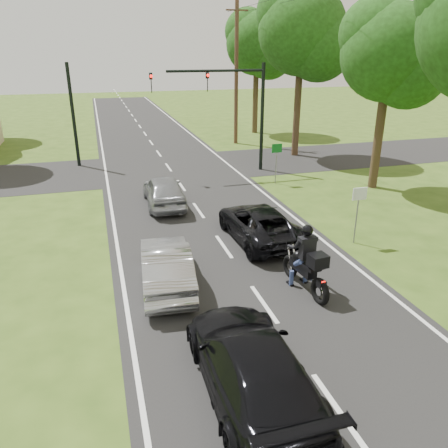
% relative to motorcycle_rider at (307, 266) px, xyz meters
% --- Properties ---
extents(ground, '(140.00, 140.00, 0.00)m').
position_rel_motorcycle_rider_xyz_m(ground, '(-1.44, -0.37, -0.82)').
color(ground, '#324B15').
rests_on(ground, ground).
extents(road, '(8.00, 100.00, 0.01)m').
position_rel_motorcycle_rider_xyz_m(road, '(-1.44, 9.63, -0.81)').
color(road, black).
rests_on(road, ground).
extents(cross_road, '(60.00, 7.00, 0.01)m').
position_rel_motorcycle_rider_xyz_m(cross_road, '(-1.44, 15.63, -0.81)').
color(cross_road, black).
rests_on(cross_road, ground).
extents(motorcycle_rider, '(0.72, 2.41, 2.08)m').
position_rel_motorcycle_rider_xyz_m(motorcycle_rider, '(0.00, 0.00, 0.00)').
color(motorcycle_rider, black).
rests_on(motorcycle_rider, ground).
extents(dark_suv, '(2.26, 4.63, 1.27)m').
position_rel_motorcycle_rider_xyz_m(dark_suv, '(0.00, 3.90, -0.17)').
color(dark_suv, black).
rests_on(dark_suv, road).
extents(silver_sedan, '(1.76, 4.16, 1.34)m').
position_rel_motorcycle_rider_xyz_m(silver_sedan, '(-3.87, 1.43, -0.14)').
color(silver_sedan, '#A6A7AB').
rests_on(silver_sedan, road).
extents(silver_suv, '(1.73, 4.12, 1.39)m').
position_rel_motorcycle_rider_xyz_m(silver_suv, '(-2.78, 8.73, -0.11)').
color(silver_suv, '#989A9F').
rests_on(silver_suv, road).
extents(dark_car_behind, '(1.99, 4.85, 1.41)m').
position_rel_motorcycle_rider_xyz_m(dark_car_behind, '(-2.94, -3.52, -0.10)').
color(dark_car_behind, black).
rests_on(dark_car_behind, road).
extents(traffic_signal, '(6.38, 0.44, 6.00)m').
position_rel_motorcycle_rider_xyz_m(traffic_signal, '(1.89, 13.62, 3.32)').
color(traffic_signal, black).
rests_on(traffic_signal, ground).
extents(signal_pole_far, '(0.20, 0.20, 6.00)m').
position_rel_motorcycle_rider_xyz_m(signal_pole_far, '(-6.64, 17.63, 2.18)').
color(signal_pole_far, black).
rests_on(signal_pole_far, ground).
extents(utility_pole_far, '(1.60, 0.28, 10.00)m').
position_rel_motorcycle_rider_xyz_m(utility_pole_far, '(4.76, 21.63, 4.27)').
color(utility_pole_far, brown).
rests_on(utility_pole_far, ground).
extents(sign_white, '(0.55, 0.07, 2.12)m').
position_rel_motorcycle_rider_xyz_m(sign_white, '(3.26, 2.61, 0.78)').
color(sign_white, slate).
rests_on(sign_white, ground).
extents(sign_green, '(0.55, 0.07, 2.12)m').
position_rel_motorcycle_rider_xyz_m(sign_green, '(3.46, 10.61, 0.78)').
color(sign_green, slate).
rests_on(sign_green, ground).
extents(tree_row_c, '(4.80, 4.65, 8.76)m').
position_rel_motorcycle_rider_xyz_m(tree_row_c, '(8.31, 8.43, 5.42)').
color(tree_row_c, '#332316').
rests_on(tree_row_c, ground).
extents(tree_row_d, '(5.76, 5.58, 10.45)m').
position_rel_motorcycle_rider_xyz_m(tree_row_d, '(7.66, 16.38, 6.62)').
color(tree_row_d, '#332316').
rests_on(tree_row_d, ground).
extents(tree_row_e, '(5.28, 5.12, 9.61)m').
position_rel_motorcycle_rider_xyz_m(tree_row_e, '(8.03, 25.40, 6.02)').
color(tree_row_e, '#332316').
rests_on(tree_row_e, ground).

